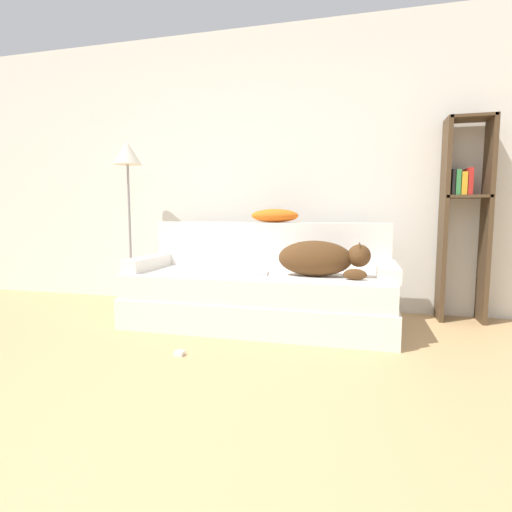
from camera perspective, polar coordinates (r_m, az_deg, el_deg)
The scene contains 11 objects.
wall_back at distance 4.03m, azimuth 1.86°, elevation 12.16°, with size 7.65×0.06×2.70m.
couch at distance 3.33m, azimuth 0.41°, elevation -6.21°, with size 2.17×0.86×0.44m.
couch_backrest at distance 3.62m, azimuth 1.80°, elevation 1.59°, with size 2.13×0.15×0.41m.
couch_arm_left at distance 3.65m, azimuth -15.12°, elevation -0.93°, with size 0.15×0.67×0.11m.
couch_arm_right at distance 3.19m, azimuth 18.24°, elevation -2.04°, with size 0.15×0.67×0.11m.
dog at distance 3.13m, azimuth 9.22°, elevation -0.33°, with size 0.71×0.28×0.28m.
laptop at distance 3.24m, azimuth -1.48°, elevation -2.39°, with size 0.39×0.27×0.02m.
throw_pillow at distance 3.61m, azimuth 2.68°, elevation 5.78°, with size 0.43×0.21×0.12m.
bookshelf at distance 3.82m, azimuth 27.61°, elevation 5.89°, with size 0.37×0.26×1.72m.
floor_lamp at distance 4.22m, azimuth -17.86°, elevation 11.89°, with size 0.27×0.27×1.63m.
power_adapter at distance 2.74m, azimuth -10.88°, elevation -13.49°, with size 0.06×0.06×0.03m.
Camera 1 is at (0.87, -0.94, 0.93)m, focal length 28.00 mm.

